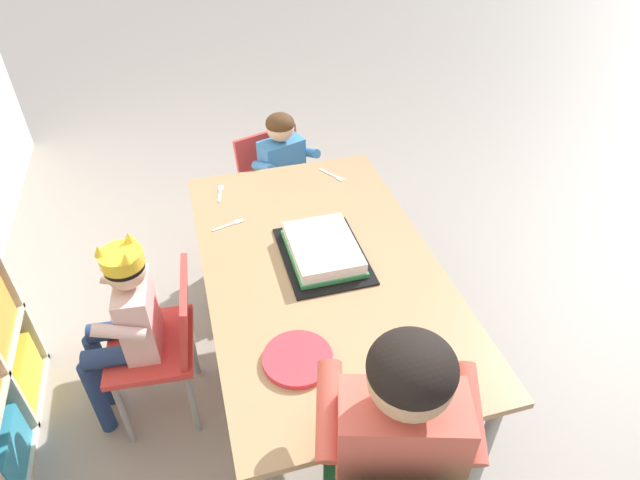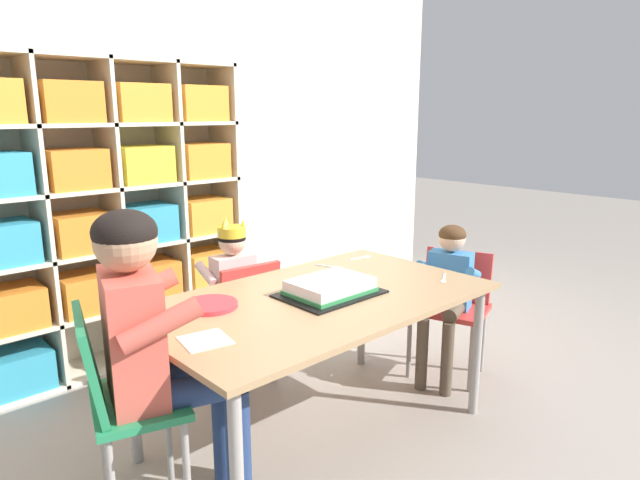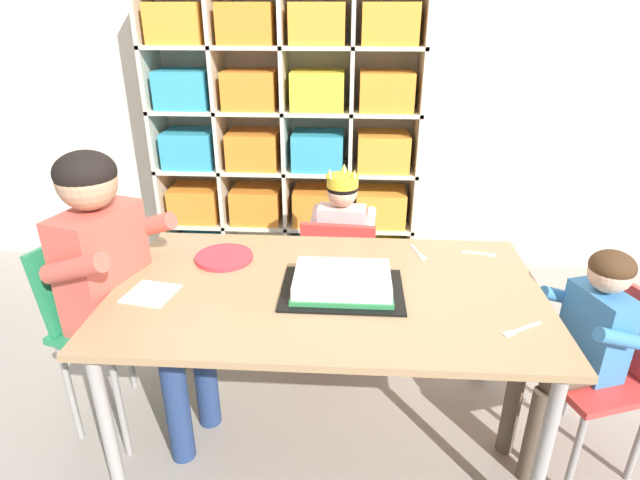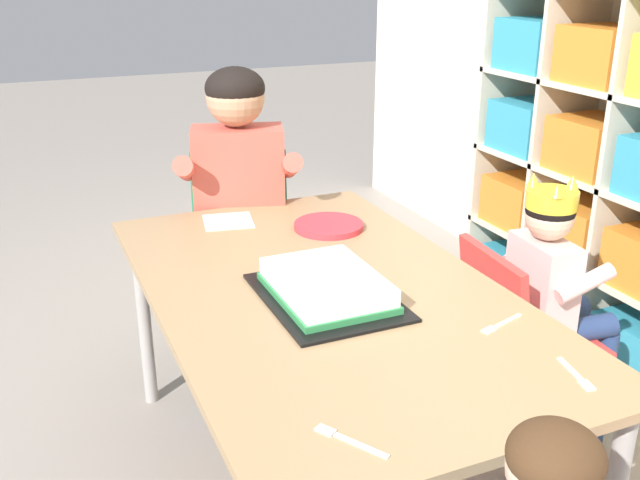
{
  "view_description": "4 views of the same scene",
  "coord_description": "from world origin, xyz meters",
  "px_view_note": "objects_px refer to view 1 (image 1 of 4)",
  "views": [
    {
      "loc": [
        -1.4,
        0.39,
        1.91
      ],
      "look_at": [
        -0.01,
        0.01,
        0.76
      ],
      "focal_mm": 30.51,
      "sensor_mm": 36.0,
      "label": 1
    },
    {
      "loc": [
        -1.43,
        -1.56,
        1.35
      ],
      "look_at": [
        0.05,
        0.04,
        0.84
      ],
      "focal_mm": 30.96,
      "sensor_mm": 36.0,
      "label": 2
    },
    {
      "loc": [
        0.07,
        -1.5,
        1.48
      ],
      "look_at": [
        -0.02,
        -0.01,
        0.8
      ],
      "focal_mm": 29.05,
      "sensor_mm": 36.0,
      "label": 3
    },
    {
      "loc": [
        1.49,
        -0.66,
        1.39
      ],
      "look_at": [
        -0.01,
        -0.01,
        0.75
      ],
      "focal_mm": 40.72,
      "sensor_mm": 36.0,
      "label": 4
    }
  ],
  "objects_px": {
    "birthday_cake_on_tray": "(323,250)",
    "fork_at_table_front_edge": "(220,192)",
    "paper_plate_stack": "(298,359)",
    "child_with_crown": "(125,316)",
    "fork_scattered_mid_table": "(333,175)",
    "classroom_chair_guest_side": "(278,184)",
    "classroom_chair_blue": "(164,338)",
    "fork_by_napkin": "(230,224)",
    "activity_table": "(321,277)",
    "adult_helper_seated": "(396,431)",
    "guest_at_table_side": "(287,173)"
  },
  "relations": [
    {
      "from": "adult_helper_seated",
      "to": "paper_plate_stack",
      "type": "relative_size",
      "value": 5.11
    },
    {
      "from": "child_with_crown",
      "to": "classroom_chair_guest_side",
      "type": "xyz_separation_m",
      "value": [
        0.89,
        -0.72,
        -0.13
      ]
    },
    {
      "from": "activity_table",
      "to": "adult_helper_seated",
      "type": "relative_size",
      "value": 1.32
    },
    {
      "from": "classroom_chair_blue",
      "to": "paper_plate_stack",
      "type": "xyz_separation_m",
      "value": [
        -0.42,
        -0.41,
        0.24
      ]
    },
    {
      "from": "paper_plate_stack",
      "to": "classroom_chair_guest_side",
      "type": "bearing_deg",
      "value": -9.05
    },
    {
      "from": "paper_plate_stack",
      "to": "guest_at_table_side",
      "type": "bearing_deg",
      "value": -11.23
    },
    {
      "from": "activity_table",
      "to": "guest_at_table_side",
      "type": "bearing_deg",
      "value": -4.09
    },
    {
      "from": "fork_scattered_mid_table",
      "to": "fork_at_table_front_edge",
      "type": "distance_m",
      "value": 0.5
    },
    {
      "from": "child_with_crown",
      "to": "fork_scattered_mid_table",
      "type": "relative_size",
      "value": 6.43
    },
    {
      "from": "activity_table",
      "to": "fork_by_napkin",
      "type": "bearing_deg",
      "value": 40.2
    },
    {
      "from": "child_with_crown",
      "to": "fork_at_table_front_edge",
      "type": "xyz_separation_m",
      "value": [
        0.53,
        -0.41,
        0.1
      ]
    },
    {
      "from": "adult_helper_seated",
      "to": "fork_by_napkin",
      "type": "distance_m",
      "value": 1.07
    },
    {
      "from": "classroom_chair_blue",
      "to": "fork_by_napkin",
      "type": "relative_size",
      "value": 5.02
    },
    {
      "from": "activity_table",
      "to": "paper_plate_stack",
      "type": "height_order",
      "value": "paper_plate_stack"
    },
    {
      "from": "adult_helper_seated",
      "to": "classroom_chair_guest_side",
      "type": "relative_size",
      "value": 1.67
    },
    {
      "from": "guest_at_table_side",
      "to": "fork_by_napkin",
      "type": "xyz_separation_m",
      "value": [
        -0.5,
        0.34,
        0.12
      ]
    },
    {
      "from": "birthday_cake_on_tray",
      "to": "fork_at_table_front_edge",
      "type": "distance_m",
      "value": 0.6
    },
    {
      "from": "child_with_crown",
      "to": "birthday_cake_on_tray",
      "type": "height_order",
      "value": "child_with_crown"
    },
    {
      "from": "child_with_crown",
      "to": "classroom_chair_guest_side",
      "type": "distance_m",
      "value": 1.15
    },
    {
      "from": "child_with_crown",
      "to": "fork_at_table_front_edge",
      "type": "bearing_deg",
      "value": 147.26
    },
    {
      "from": "classroom_chair_guest_side",
      "to": "fork_scattered_mid_table",
      "type": "relative_size",
      "value": 4.89
    },
    {
      "from": "adult_helper_seated",
      "to": "classroom_chair_blue",
      "type": "bearing_deg",
      "value": -34.55
    },
    {
      "from": "classroom_chair_blue",
      "to": "fork_scattered_mid_table",
      "type": "bearing_deg",
      "value": 128.9
    },
    {
      "from": "classroom_chair_guest_side",
      "to": "classroom_chair_blue",
      "type": "bearing_deg",
      "value": -143.13
    },
    {
      "from": "classroom_chair_blue",
      "to": "classroom_chair_guest_side",
      "type": "bearing_deg",
      "value": 150.4
    },
    {
      "from": "adult_helper_seated",
      "to": "fork_scattered_mid_table",
      "type": "relative_size",
      "value": 8.15
    },
    {
      "from": "child_with_crown",
      "to": "fork_scattered_mid_table",
      "type": "bearing_deg",
      "value": 125.21
    },
    {
      "from": "fork_at_table_front_edge",
      "to": "activity_table",
      "type": "bearing_deg",
      "value": 38.79
    },
    {
      "from": "classroom_chair_guest_side",
      "to": "fork_at_table_front_edge",
      "type": "height_order",
      "value": "classroom_chair_guest_side"
    },
    {
      "from": "child_with_crown",
      "to": "guest_at_table_side",
      "type": "height_order",
      "value": "child_with_crown"
    },
    {
      "from": "fork_scattered_mid_table",
      "to": "fork_by_napkin",
      "type": "distance_m",
      "value": 0.55
    },
    {
      "from": "fork_by_napkin",
      "to": "guest_at_table_side",
      "type": "bearing_deg",
      "value": -141.16
    },
    {
      "from": "guest_at_table_side",
      "to": "fork_at_table_front_edge",
      "type": "relative_size",
      "value": 6.54
    },
    {
      "from": "birthday_cake_on_tray",
      "to": "fork_at_table_front_edge",
      "type": "bearing_deg",
      "value": 30.78
    },
    {
      "from": "fork_scattered_mid_table",
      "to": "fork_by_napkin",
      "type": "relative_size",
      "value": 1.01
    },
    {
      "from": "classroom_chair_blue",
      "to": "birthday_cake_on_tray",
      "type": "relative_size",
      "value": 1.63
    },
    {
      "from": "classroom_chair_blue",
      "to": "fork_at_table_front_edge",
      "type": "distance_m",
      "value": 0.66
    },
    {
      "from": "classroom_chair_guest_side",
      "to": "paper_plate_stack",
      "type": "relative_size",
      "value": 3.06
    },
    {
      "from": "child_with_crown",
      "to": "fork_by_napkin",
      "type": "height_order",
      "value": "child_with_crown"
    },
    {
      "from": "paper_plate_stack",
      "to": "fork_scattered_mid_table",
      "type": "relative_size",
      "value": 1.6
    },
    {
      "from": "paper_plate_stack",
      "to": "fork_at_table_front_edge",
      "type": "distance_m",
      "value": 0.96
    },
    {
      "from": "child_with_crown",
      "to": "fork_scattered_mid_table",
      "type": "xyz_separation_m",
      "value": [
        0.53,
        -0.91,
        0.1
      ]
    },
    {
      "from": "fork_by_napkin",
      "to": "fork_at_table_front_edge",
      "type": "bearing_deg",
      "value": -104.72
    },
    {
      "from": "fork_scattered_mid_table",
      "to": "birthday_cake_on_tray",
      "type": "bearing_deg",
      "value": 128.6
    },
    {
      "from": "adult_helper_seated",
      "to": "fork_scattered_mid_table",
      "type": "distance_m",
      "value": 1.29
    },
    {
      "from": "birthday_cake_on_tray",
      "to": "adult_helper_seated",
      "type": "bearing_deg",
      "value": 178.33
    },
    {
      "from": "classroom_chair_blue",
      "to": "adult_helper_seated",
      "type": "relative_size",
      "value": 0.61
    },
    {
      "from": "paper_plate_stack",
      "to": "activity_table",
      "type": "bearing_deg",
      "value": -25.1
    },
    {
      "from": "classroom_chair_blue",
      "to": "guest_at_table_side",
      "type": "bearing_deg",
      "value": 145.86
    },
    {
      "from": "paper_plate_stack",
      "to": "fork_at_table_front_edge",
      "type": "xyz_separation_m",
      "value": [
        0.96,
        0.11,
        -0.01
      ]
    }
  ]
}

